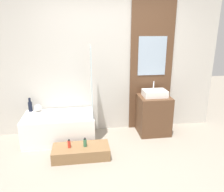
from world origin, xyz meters
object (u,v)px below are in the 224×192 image
object	(u,v)px
sink	(155,93)
vase_round_light	(38,108)
vase_tall_dark	(30,106)
wooden_step_bench	(81,152)
bottle_soap_primary	(69,144)
bathtub	(60,127)
bottle_soap_secondary	(85,143)

from	to	relation	value
sink	vase_round_light	size ratio (longest dim) A/B	3.15
sink	vase_tall_dark	world-z (taller)	sink
wooden_step_bench	bottle_soap_primary	world-z (taller)	bottle_soap_primary
sink	wooden_step_bench	bearing A→B (deg)	-153.90
bathtub	vase_tall_dark	distance (m)	0.67
vase_tall_dark	bottle_soap_secondary	world-z (taller)	vase_tall_dark
bathtub	vase_round_light	size ratio (longest dim) A/B	8.96
vase_round_light	bottle_soap_primary	xyz separation A→B (m)	(0.58, -0.83, -0.31)
bottle_soap_secondary	vase_round_light	bearing A→B (deg)	134.45
wooden_step_bench	sink	xyz separation A→B (m)	(1.37, 0.67, 0.70)
bathtub	bottle_soap_primary	size ratio (longest dim) A/B	8.94
vase_tall_dark	bottle_soap_primary	distance (m)	1.17
sink	vase_tall_dark	distance (m)	2.28
bathtub	sink	size ratio (longest dim) A/B	2.85
bottle_soap_secondary	vase_tall_dark	bearing A→B (deg)	137.76
sink	bottle_soap_secondary	distance (m)	1.57
sink	bottle_soap_primary	distance (m)	1.77
bottle_soap_secondary	wooden_step_bench	bearing A→B (deg)	180.00
sink	vase_round_light	xyz separation A→B (m)	(-2.12, 0.16, -0.23)
bathtub	vase_round_light	bearing A→B (deg)	149.82
wooden_step_bench	sink	size ratio (longest dim) A/B	2.06
sink	bottle_soap_secondary	bearing A→B (deg)	-152.78
sink	bottle_soap_secondary	world-z (taller)	sink
wooden_step_bench	bottle_soap_secondary	xyz separation A→B (m)	(0.07, 0.00, 0.15)
sink	vase_tall_dark	xyz separation A→B (m)	(-2.26, 0.19, -0.20)
bottle_soap_secondary	bathtub	bearing A→B (deg)	125.36
vase_round_light	bottle_soap_primary	world-z (taller)	vase_round_light
vase_round_light	bottle_soap_secondary	size ratio (longest dim) A/B	0.96
bathtub	sink	bearing A→B (deg)	2.15
sink	bottle_soap_secondary	xyz separation A→B (m)	(-1.31, -0.67, -0.54)
vase_tall_dark	vase_round_light	xyz separation A→B (m)	(0.14, -0.03, -0.03)
bottle_soap_secondary	sink	bearing A→B (deg)	27.22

